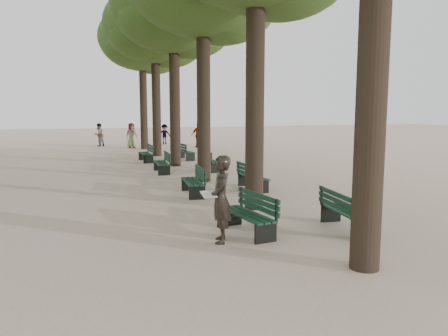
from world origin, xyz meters
name	(u,v)px	position (x,y,z in m)	size (l,w,h in m)	color
ground	(244,244)	(0.00, 0.00, 0.00)	(120.00, 120.00, 0.00)	#C7AC97
tree_central_3	(173,7)	(1.50, 13.00, 7.65)	(6.00, 6.00, 9.95)	#33261C
tree_central_4	(155,26)	(1.50, 18.00, 7.65)	(6.00, 6.00, 9.95)	#33261C
tree_central_5	(142,39)	(1.50, 23.00, 7.65)	(6.00, 6.00, 9.95)	#33261C
bench_left_0	(247,222)	(0.37, 0.70, 0.27)	(0.79, 1.86, 0.92)	black
bench_left_1	(193,187)	(0.37, 5.47, 0.27)	(0.73, 1.84, 0.92)	black
bench_left_2	(162,167)	(0.37, 10.82, 0.27)	(0.67, 1.83, 0.92)	black
bench_left_3	(146,157)	(0.37, 15.26, 0.27)	(0.60, 1.81, 0.92)	black
bench_right_0	(346,219)	(2.63, 0.21, 0.27)	(0.80, 1.86, 0.92)	black
bench_right_1	(253,182)	(2.63, 5.78, 0.27)	(0.59, 1.81, 0.92)	black
bench_right_2	(210,165)	(2.63, 10.83, 0.27)	(0.69, 1.83, 0.92)	black
bench_right_3	(185,155)	(2.63, 15.53, 0.27)	(0.77, 1.85, 0.92)	black
man_with_map	(221,199)	(-0.40, 0.29, 0.92)	(0.72, 0.81, 1.85)	black
pedestrian_a	(99,135)	(-1.43, 26.52, 0.87)	(0.85, 0.35, 1.75)	#262628
pedestrian_d	(132,135)	(0.74, 24.07, 0.91)	(0.89, 0.37, 1.83)	#262628
pedestrian_c	(199,135)	(5.50, 22.97, 0.91)	(1.07, 0.37, 1.83)	#262628
pedestrian_b	(165,134)	(3.73, 26.85, 0.81)	(1.04, 0.32, 1.61)	#262628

